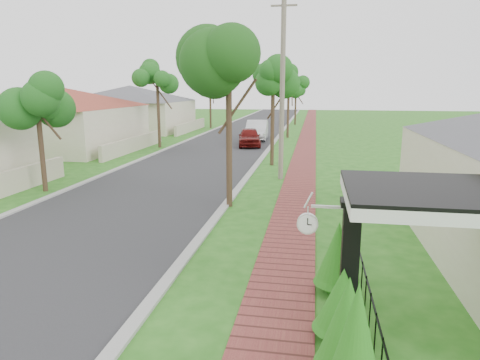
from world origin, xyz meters
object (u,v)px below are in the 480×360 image
Objects in this scene: near_tree at (229,75)px; utility_pole at (282,90)px; station_clock at (309,222)px; parked_car_red at (249,137)px; parked_car_white at (257,130)px; porch_post at (349,276)px.

utility_pole is at bearing 74.06° from near_tree.
near_tree is at bearing -105.94° from utility_pole.
utility_pole is 9.28× the size of station_clock.
parked_car_white is at bearing 80.36° from parked_car_red.
porch_post is at bearing -83.08° from parked_car_white.
parked_car_red is at bearing 102.60° from porch_post.
utility_pole is at bearing 96.78° from station_clock.
utility_pole reaches higher than near_tree.
porch_post reaches higher than parked_car_white.
parked_car_red is 0.67× the size of near_tree.
porch_post is 9.57m from near_tree.
near_tree is at bearing 115.11° from porch_post.
station_clock is at bearing -84.34° from parked_car_white.
porch_post is 0.51× the size of parked_car_white.
parked_car_white is 5.45× the size of station_clock.
station_clock is (1.53, -12.85, -2.30)m from utility_pole.
porch_post reaches higher than parked_car_red.
utility_pole is (3.30, -11.57, 3.56)m from parked_car_red.
utility_pole reaches higher than porch_post.
parked_car_white is 0.59× the size of utility_pole.
near_tree reaches higher than station_clock.
near_tree is 0.72× the size of utility_pole.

